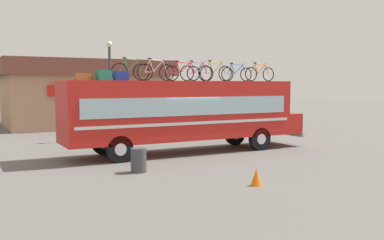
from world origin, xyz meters
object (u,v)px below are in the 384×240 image
(luggage_bag_3, at_px, (121,76))
(rooftop_bicycle_7, at_px, (260,73))
(rooftop_bicycle_6, at_px, (237,74))
(rooftop_bicycle_5, at_px, (215,73))
(rooftop_bicycle_1, at_px, (130,71))
(street_lamp, at_px, (110,81))
(rooftop_bicycle_4, at_px, (197,73))
(traffic_cone, at_px, (256,177))
(rooftop_bicycle_2, at_px, (156,71))
(luggage_bag_1, at_px, (84,77))
(bus, at_px, (185,111))
(trash_bin, at_px, (139,160))
(luggage_bag_2, at_px, (104,75))
(rooftop_bicycle_3, at_px, (183,72))

(luggage_bag_3, distance_m, rooftop_bicycle_7, 6.92)
(rooftop_bicycle_6, height_order, rooftop_bicycle_7, rooftop_bicycle_7)
(luggage_bag_3, xyz_separation_m, rooftop_bicycle_5, (4.85, 0.72, 0.22))
(rooftop_bicycle_7, bearing_deg, rooftop_bicycle_5, 161.95)
(rooftop_bicycle_1, xyz_separation_m, street_lamp, (0.81, 5.45, -0.38))
(rooftop_bicycle_4, xyz_separation_m, traffic_cone, (-1.80, -6.96, -3.32))
(rooftop_bicycle_2, bearing_deg, street_lamp, 92.26)
(luggage_bag_1, bearing_deg, rooftop_bicycle_6, 1.24)
(bus, xyz_separation_m, rooftop_bicycle_1, (-2.42, 0.28, 1.72))
(bus, relative_size, rooftop_bicycle_5, 6.26)
(bus, distance_m, rooftop_bicycle_6, 3.32)
(luggage_bag_3, height_order, rooftop_bicycle_4, rooftop_bicycle_4)
(rooftop_bicycle_2, xyz_separation_m, rooftop_bicycle_6, (4.23, 0.15, -0.03))
(rooftop_bicycle_5, xyz_separation_m, rooftop_bicycle_7, (2.07, -0.67, -0.03))
(rooftop_bicycle_2, height_order, traffic_cone, rooftop_bicycle_2)
(trash_bin, relative_size, traffic_cone, 1.64)
(rooftop_bicycle_2, relative_size, traffic_cone, 3.40)
(luggage_bag_1, distance_m, rooftop_bicycle_7, 8.30)
(luggage_bag_1, bearing_deg, luggage_bag_2, -24.31)
(rooftop_bicycle_3, height_order, rooftop_bicycle_7, rooftop_bicycle_7)
(luggage_bag_3, relative_size, trash_bin, 0.67)
(traffic_cone, xyz_separation_m, street_lamp, (-0.58, 12.40, 2.95))
(rooftop_bicycle_7, relative_size, trash_bin, 2.02)
(luggage_bag_2, distance_m, rooftop_bicycle_5, 5.58)
(bus, bearing_deg, rooftop_bicycle_7, -4.48)
(rooftop_bicycle_3, bearing_deg, rooftop_bicycle_7, 0.20)
(luggage_bag_1, height_order, traffic_cone, luggage_bag_1)
(rooftop_bicycle_1, distance_m, rooftop_bicycle_3, 2.24)
(rooftop_bicycle_4, bearing_deg, trash_bin, -140.76)
(bus, relative_size, street_lamp, 2.13)
(rooftop_bicycle_6, bearing_deg, rooftop_bicycle_1, 178.71)
(rooftop_bicycle_6, height_order, street_lamp, street_lamp)
(rooftop_bicycle_6, bearing_deg, luggage_bag_2, -175.98)
(bus, xyz_separation_m, rooftop_bicycle_6, (2.85, 0.17, 1.69))
(luggage_bag_1, bearing_deg, bus, -0.10)
(luggage_bag_1, height_order, rooftop_bicycle_1, rooftop_bicycle_1)
(luggage_bag_3, relative_size, rooftop_bicycle_6, 0.32)
(rooftop_bicycle_5, bearing_deg, rooftop_bicycle_4, -175.98)
(luggage_bag_3, relative_size, rooftop_bicycle_5, 0.31)
(rooftop_bicycle_6, bearing_deg, rooftop_bicycle_7, -24.99)
(rooftop_bicycle_7, bearing_deg, rooftop_bicycle_3, -179.80)
(trash_bin, bearing_deg, luggage_bag_3, 82.85)
(rooftop_bicycle_3, bearing_deg, luggage_bag_3, -179.40)
(luggage_bag_2, height_order, rooftop_bicycle_5, rooftop_bicycle_5)
(luggage_bag_3, xyz_separation_m, rooftop_bicycle_6, (5.91, 0.51, 0.18))
(rooftop_bicycle_1, distance_m, rooftop_bicycle_4, 3.19)
(rooftop_bicycle_6, relative_size, street_lamp, 0.32)
(rooftop_bicycle_3, relative_size, rooftop_bicycle_4, 0.98)
(luggage_bag_3, distance_m, rooftop_bicycle_5, 4.90)
(bus, xyz_separation_m, rooftop_bicycle_3, (-0.27, -0.32, 1.68))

